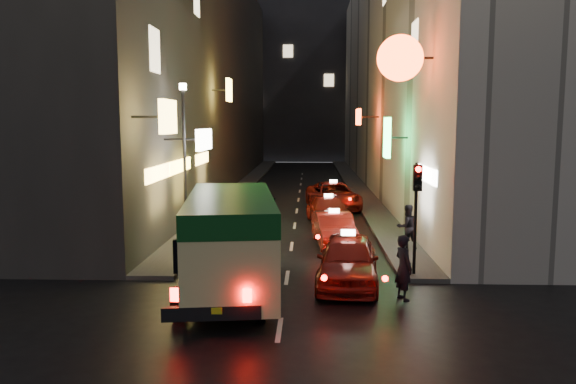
# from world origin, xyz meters

# --- Properties ---
(building_left) EXTENTS (7.67, 52.00, 18.00)m
(building_left) POSITION_xyz_m (-8.00, 33.99, 9.00)
(building_left) COLOR #383533
(building_left) RESTS_ON ground
(building_right) EXTENTS (7.96, 52.00, 18.00)m
(building_right) POSITION_xyz_m (8.00, 34.00, 9.00)
(building_right) COLOR beige
(building_right) RESTS_ON ground
(building_far) EXTENTS (30.00, 10.00, 22.00)m
(building_far) POSITION_xyz_m (0.00, 66.00, 11.00)
(building_far) COLOR #323337
(building_far) RESTS_ON ground
(sidewalk_left) EXTENTS (1.50, 52.00, 0.15)m
(sidewalk_left) POSITION_xyz_m (-4.25, 34.00, 0.07)
(sidewalk_left) COLOR #4B4845
(sidewalk_left) RESTS_ON ground
(sidewalk_right) EXTENTS (1.50, 52.00, 0.15)m
(sidewalk_right) POSITION_xyz_m (4.25, 34.00, 0.07)
(sidewalk_right) COLOR #4B4845
(sidewalk_right) RESTS_ON ground
(minibus) EXTENTS (3.16, 6.88, 2.85)m
(minibus) POSITION_xyz_m (-1.51, 6.72, 1.80)
(minibus) COLOR #F4E998
(minibus) RESTS_ON ground
(taxi_near) EXTENTS (2.76, 5.72, 1.93)m
(taxi_near) POSITION_xyz_m (1.87, 7.82, 0.88)
(taxi_near) COLOR maroon
(taxi_near) RESTS_ON ground
(taxi_second) EXTENTS (2.49, 4.99, 1.70)m
(taxi_second) POSITION_xyz_m (1.68, 13.29, 0.76)
(taxi_second) COLOR maroon
(taxi_second) RESTS_ON ground
(taxi_third) EXTENTS (2.55, 4.95, 1.68)m
(taxi_third) POSITION_xyz_m (1.62, 18.09, 0.75)
(taxi_third) COLOR maroon
(taxi_third) RESTS_ON ground
(taxi_far) EXTENTS (3.12, 5.77, 1.91)m
(taxi_far) POSITION_xyz_m (2.05, 22.89, 0.87)
(taxi_far) COLOR maroon
(taxi_far) RESTS_ON ground
(pedestrian_crossing) EXTENTS (0.68, 0.80, 2.07)m
(pedestrian_crossing) POSITION_xyz_m (3.30, 6.42, 1.04)
(pedestrian_crossing) COLOR black
(pedestrian_crossing) RESTS_ON ground
(pedestrian_sidewalk) EXTENTS (0.82, 0.65, 1.92)m
(pedestrian_sidewalk) POSITION_xyz_m (4.36, 12.06, 1.11)
(pedestrian_sidewalk) COLOR black
(pedestrian_sidewalk) RESTS_ON sidewalk_right
(traffic_light) EXTENTS (0.26, 0.43, 3.50)m
(traffic_light) POSITION_xyz_m (4.00, 8.47, 2.69)
(traffic_light) COLOR black
(traffic_light) RESTS_ON sidewalk_right
(lamp_post) EXTENTS (0.28, 0.28, 6.22)m
(lamp_post) POSITION_xyz_m (-4.20, 13.00, 3.72)
(lamp_post) COLOR black
(lamp_post) RESTS_ON sidewalk_left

